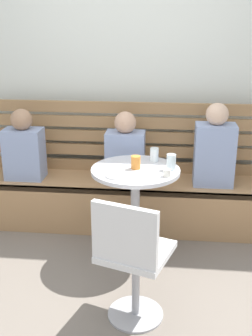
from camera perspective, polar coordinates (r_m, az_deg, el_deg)
name	(u,v)px	position (r m, az deg, el deg)	size (l,w,h in m)	color
ground	(106,306)	(2.96, -2.80, -18.21)	(8.00, 8.00, 0.00)	#70665B
back_wall	(129,61)	(3.98, 0.45, 14.41)	(5.20, 0.10, 2.90)	silver
booth_bench	(124,202)	(3.87, -0.22, -4.66)	(2.70, 0.52, 0.44)	#A87C51
booth_backrest	(127,137)	(3.91, 0.14, 4.25)	(2.65, 0.04, 0.66)	#9A7249
cafe_table	(135,195)	(3.27, 1.27, -3.75)	(0.68, 0.68, 0.74)	#ADADB2
white_chair	(132,258)	(2.57, 0.80, -12.09)	(0.51, 0.51, 0.85)	#ADADB2
person_adult	(215,149)	(3.67, 11.96, 2.52)	(0.34, 0.22, 0.72)	#8C9EC6
person_child_left	(125,151)	(3.69, -0.10, 2.33)	(0.34, 0.22, 0.63)	#8C9EC6
person_child_middle	(24,148)	(3.86, -13.73, 2.62)	(0.34, 0.22, 0.64)	#8C9EC6
cup_tumbler_orange	(136,162)	(3.17, 1.34, 0.77)	(0.07, 0.07, 0.10)	orange
cup_espresso_small	(167,173)	(3.03, 5.61, -0.66)	(0.06, 0.06, 0.06)	silver
cup_glass_tall	(171,162)	(3.16, 6.17, 0.82)	(0.07, 0.07, 0.12)	silver
cup_water_clear	(154,155)	(3.34, 3.87, 1.83)	(0.07, 0.07, 0.11)	white
plate_small	(117,175)	(3.03, -1.22, -1.02)	(0.17, 0.17, 0.01)	white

